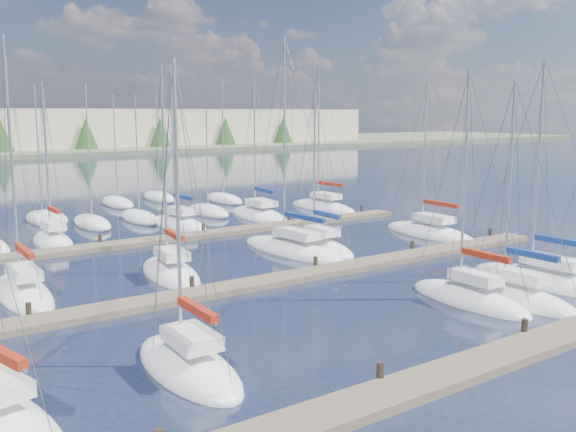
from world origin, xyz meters
TOP-DOWN VIEW (x-y plane):
  - ground at (0.00, 60.00)m, footprint 400.00×400.00m
  - dock_near at (0.00, 2.01)m, footprint 44.00×1.93m
  - dock_mid at (0.00, 16.01)m, footprint 44.00×1.93m
  - dock_far at (0.00, 30.01)m, footprint 44.00×1.93m
  - sailboat_m at (17.76, 20.70)m, footprint 3.15×8.99m
  - sailboat_f at (12.18, 7.41)m, footprint 2.67×8.86m
  - sailboat_r at (19.35, 35.68)m, footprint 2.84×9.05m
  - sailboat_p at (3.89, 34.95)m, footprint 3.02×8.04m
  - sailboat_q at (11.76, 35.20)m, footprint 4.06×9.20m
  - sailboat_o at (-6.41, 33.71)m, footprint 2.31×6.22m
  - sailboat_e at (8.15, 6.38)m, footprint 2.33×7.01m
  - sailboat_j at (-3.45, 20.66)m, footprint 3.55×7.60m
  - sailboat_k at (5.74, 21.67)m, footprint 3.31×9.97m
  - sailboat_i at (-11.27, 21.11)m, footprint 2.57×8.36m
  - sailboat_l at (7.70, 21.33)m, footprint 2.66×7.22m
  - sailboat_c at (-8.72, 7.80)m, footprint 2.80×6.96m
  - sailboat_d at (6.23, 7.53)m, footprint 2.38×7.13m
  - distant_boats at (-4.34, 43.76)m, footprint 36.93×20.75m

SIDE VIEW (x-z plane):
  - ground at x=0.00m, z-range 0.00..0.00m
  - dock_near at x=0.00m, z-range -0.40..0.70m
  - dock_mid at x=0.00m, z-range -0.40..0.70m
  - dock_far at x=0.00m, z-range -0.40..0.70m
  - sailboat_q at x=11.76m, z-range -6.24..6.58m
  - sailboat_m at x=17.76m, z-range -5.99..6.34m
  - sailboat_f at x=12.18m, z-range -6.13..6.49m
  - sailboat_l at x=7.70m, z-range -5.36..5.72m
  - sailboat_c at x=-8.72m, z-range -5.69..6.05m
  - sailboat_j at x=-3.45m, z-range -6.05..6.42m
  - sailboat_p at x=3.89m, z-range -6.55..6.92m
  - sailboat_e at x=8.15m, z-range -5.53..5.90m
  - sailboat_k at x=5.74m, z-range -7.16..7.53m
  - sailboat_r at x=19.35m, z-range -7.11..7.48m
  - sailboat_d at x=6.23m, z-range -5.74..6.12m
  - sailboat_i at x=-11.27m, z-range -6.61..7.00m
  - sailboat_o at x=-6.41m, z-range -5.80..6.19m
  - distant_boats at x=-4.34m, z-range -6.36..6.94m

